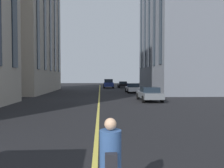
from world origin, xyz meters
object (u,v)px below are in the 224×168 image
car_blue_mid (108,83)px  pedestrian_companion (110,165)px  car_white_oncoming (133,88)px  car_grey_parked_b (149,94)px  car_black_near (123,84)px

car_blue_mid → pedestrian_companion: size_ratio=2.87×
car_blue_mid → car_white_oncoming: (-14.00, -3.09, -0.27)m
car_grey_parked_b → car_black_near: same height
car_grey_parked_b → car_black_near: size_ratio=1.00×
car_black_near → pedestrian_companion: bearing=173.9°
car_blue_mid → car_white_oncoming: car_blue_mid is taller
car_black_near → car_white_oncoming: bearing=180.0°
car_grey_parked_b → car_black_near: bearing=0.0°
car_grey_parked_b → pedestrian_companion: pedestrian_companion is taller
car_grey_parked_b → car_white_oncoming: 11.01m
car_black_near → pedestrian_companion: size_ratio=2.68×
car_white_oncoming → car_black_near: (14.76, 0.00, 0.00)m
car_grey_parked_b → pedestrian_companion: 17.87m
car_grey_parked_b → car_white_oncoming: (11.01, 0.00, -0.00)m
car_blue_mid → car_black_near: (0.76, -3.09, -0.27)m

